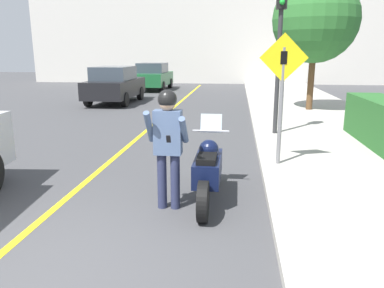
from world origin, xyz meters
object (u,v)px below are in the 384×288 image
crossing_sign (282,87)px  traffic_light (280,29)px  street_tree (315,20)px  parked_car_black (115,85)px  person_biker (168,137)px  parked_car_green (153,76)px  motorcycle (208,169)px

crossing_sign → traffic_light: size_ratio=0.63×
street_tree → parked_car_black: street_tree is taller
person_biker → parked_car_black: 12.59m
crossing_sign → parked_car_green: size_ratio=0.60×
motorcycle → parked_car_green: bearing=105.3°
parked_car_green → traffic_light: bearing=-64.1°
motorcycle → traffic_light: size_ratio=0.56×
motorcycle → person_biker: 0.93m
person_biker → traffic_light: traffic_light is taller
motorcycle → person_biker: person_biker is taller
crossing_sign → street_tree: bearing=75.7°
person_biker → street_tree: bearing=68.9°
person_biker → parked_car_black: bearing=111.7°
street_tree → motorcycle: bearing=-109.0°
crossing_sign → parked_car_green: crossing_sign is taller
crossing_sign → street_tree: (1.96, 7.66, 1.82)m
crossing_sign → parked_car_green: (-6.11, 15.93, -0.79)m
parked_car_green → crossing_sign: bearing=-69.0°
traffic_light → parked_car_green: traffic_light is taller
motorcycle → street_tree: street_tree is taller
crossing_sign → traffic_light: 3.20m
crossing_sign → parked_car_black: bearing=124.2°
street_tree → parked_car_green: 11.84m
crossing_sign → parked_car_black: size_ratio=0.60×
person_biker → parked_car_black: (-4.66, 11.70, -0.25)m
traffic_light → parked_car_green: 14.58m
parked_car_black → traffic_light: bearing=-44.6°
person_biker → parked_car_black: size_ratio=0.43×
parked_car_green → street_tree: bearing=-45.7°
motorcycle → traffic_light: traffic_light is taller
motorcycle → person_biker: (-0.55, -0.44, 0.61)m
crossing_sign → parked_car_black: (-6.48, 9.56, -0.79)m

